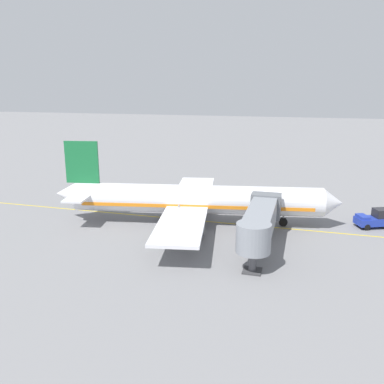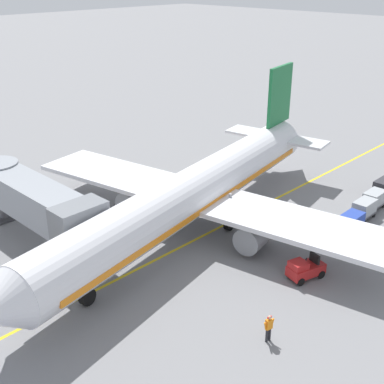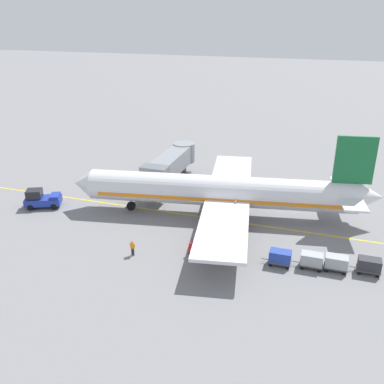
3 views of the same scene
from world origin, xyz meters
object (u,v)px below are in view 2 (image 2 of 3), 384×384
(baggage_tug_lead, at_px, (305,269))
(baggage_cart_third_in_train, at_px, (374,199))
(parked_airliner, at_px, (193,193))
(jet_bridge, at_px, (33,200))
(baggage_cart_second_in_train, at_px, (364,208))
(baggage_cart_front, at_px, (351,222))
(ground_crew_wing_walker, at_px, (269,327))
(baggage_cart_tail_end, at_px, (384,187))

(baggage_tug_lead, bearing_deg, baggage_cart_third_in_train, -82.92)
(parked_airliner, distance_m, baggage_cart_third_in_train, 16.07)
(jet_bridge, relative_size, baggage_cart_second_in_train, 4.80)
(baggage_cart_second_in_train, bearing_deg, baggage_cart_third_in_train, -83.40)
(baggage_tug_lead, relative_size, baggage_cart_third_in_train, 0.94)
(baggage_cart_front, height_order, baggage_cart_second_in_train, same)
(ground_crew_wing_walker, bearing_deg, baggage_cart_front, -78.74)
(parked_airliner, relative_size, jet_bridge, 2.67)
(baggage_tug_lead, bearing_deg, ground_crew_wing_walker, 106.48)
(baggage_tug_lead, distance_m, baggage_cart_front, 7.96)
(jet_bridge, distance_m, baggage_cart_second_in_train, 25.99)
(baggage_cart_front, relative_size, baggage_cart_third_in_train, 1.00)
(baggage_cart_tail_end, bearing_deg, baggage_cart_second_in_train, 98.64)
(baggage_cart_second_in_train, height_order, baggage_cart_third_in_train, same)
(baggage_tug_lead, xyz_separation_m, baggage_cart_tail_end, (2.18, -16.18, 0.24))
(jet_bridge, relative_size, baggage_cart_front, 4.80)
(baggage_cart_second_in_train, bearing_deg, jet_bridge, 52.72)
(parked_airliner, bearing_deg, jet_bridge, 52.62)
(baggage_cart_tail_end, bearing_deg, baggage_cart_third_in_train, 100.19)
(parked_airliner, bearing_deg, baggage_cart_third_in_train, -121.44)
(baggage_cart_second_in_train, relative_size, baggage_cart_tail_end, 1.00)
(parked_airliner, xyz_separation_m, baggage_cart_second_in_train, (-8.57, -11.29, -2.24))
(jet_bridge, relative_size, baggage_cart_tail_end, 4.80)
(baggage_cart_third_in_train, bearing_deg, baggage_cart_front, 97.68)
(baggage_tug_lead, distance_m, baggage_cart_third_in_train, 13.30)
(parked_airliner, distance_m, baggage_cart_tail_end, 18.43)
(baggage_cart_second_in_train, height_order, baggage_cart_tail_end, same)
(parked_airliner, bearing_deg, baggage_tug_lead, -177.77)
(baggage_tug_lead, relative_size, ground_crew_wing_walker, 1.62)
(baggage_tug_lead, bearing_deg, baggage_cart_second_in_train, -82.82)
(baggage_tug_lead, xyz_separation_m, baggage_cart_front, (0.93, -7.91, 0.24))
(parked_airliner, distance_m, baggage_cart_front, 12.45)
(baggage_cart_second_in_train, xyz_separation_m, ground_crew_wing_walker, (-3.35, 17.60, 0.00))
(baggage_cart_tail_end, xyz_separation_m, ground_crew_wing_walker, (-4.16, 22.88, 0.00))
(parked_airliner, bearing_deg, ground_crew_wing_walker, 152.10)
(baggage_tug_lead, bearing_deg, jet_bridge, 29.60)
(baggage_cart_second_in_train, distance_m, ground_crew_wing_walker, 17.92)
(parked_airliner, xyz_separation_m, baggage_tug_lead, (-9.94, -0.39, -2.47))
(baggage_cart_front, bearing_deg, ground_crew_wing_walker, 101.26)
(baggage_cart_front, xyz_separation_m, ground_crew_wing_walker, (-2.91, 14.61, 0.00))
(baggage_cart_third_in_train, xyz_separation_m, ground_crew_wing_walker, (-3.62, 19.89, 0.00))
(baggage_tug_lead, bearing_deg, baggage_cart_front, -83.32)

